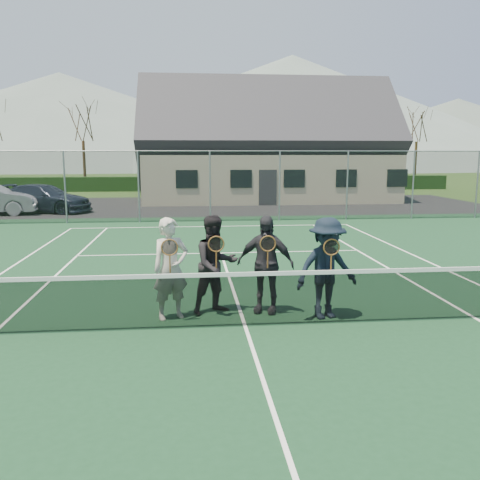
{
  "coord_description": "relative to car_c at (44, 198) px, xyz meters",
  "views": [
    {
      "loc": [
        -0.92,
        -8.18,
        2.92
      ],
      "look_at": [
        0.07,
        1.5,
        1.25
      ],
      "focal_mm": 38.0,
      "sensor_mm": 36.0,
      "label": 1
    }
  ],
  "objects": [
    {
      "name": "perimeter_fence",
      "position": [
        8.06,
        -4.31,
        0.83
      ],
      "size": [
        30.07,
        0.07,
        3.02
      ],
      "color": "slate",
      "rests_on": "ground"
    },
    {
      "name": "tennis_net",
      "position": [
        8.06,
        -17.81,
        -0.15
      ],
      "size": [
        11.68,
        0.08,
        1.1
      ],
      "color": "slate",
      "rests_on": "ground"
    },
    {
      "name": "hedge_row",
      "position": [
        8.06,
        14.19,
        -0.14
      ],
      "size": [
        40.0,
        1.2,
        1.1
      ],
      "primitive_type": "cube",
      "color": "black",
      "rests_on": "ground"
    },
    {
      "name": "court_surface",
      "position": [
        8.06,
        -17.81,
        -0.68
      ],
      "size": [
        30.0,
        30.0,
        0.02
      ],
      "primitive_type": "cube",
      "color": "#14381E",
      "rests_on": "ground"
    },
    {
      "name": "tree_b",
      "position": [
        -0.94,
        15.19,
        5.1
      ],
      "size": [
        3.2,
        3.2,
        7.77
      ],
      "color": "#3A2315",
      "rests_on": "ground"
    },
    {
      "name": "tree_c",
      "position": [
        10.06,
        15.19,
        5.1
      ],
      "size": [
        3.2,
        3.2,
        7.77
      ],
      "color": "#362613",
      "rests_on": "ground"
    },
    {
      "name": "hill_centre",
      "position": [
        28.06,
        77.19,
        10.31
      ],
      "size": [
        120.0,
        120.0,
        22.0
      ],
      "primitive_type": "cone",
      "color": "slate",
      "rests_on": "ground"
    },
    {
      "name": "ground",
      "position": [
        8.06,
        2.19,
        -0.69
      ],
      "size": [
        220.0,
        220.0,
        0.0
      ],
      "primitive_type": "plane",
      "color": "#2B491A",
      "rests_on": "ground"
    },
    {
      "name": "player_b",
      "position": [
        7.61,
        -16.98,
        0.23
      ],
      "size": [
        1.07,
        0.97,
        1.8
      ],
      "color": "black",
      "rests_on": "court_surface"
    },
    {
      "name": "car_c",
      "position": [
        0.0,
        0.0,
        0.0
      ],
      "size": [
        5.14,
        3.35,
        1.39
      ],
      "primitive_type": "imported",
      "rotation": [
        0.0,
        0.0,
        1.25
      ],
      "color": "#192033",
      "rests_on": "ground"
    },
    {
      "name": "court_markings",
      "position": [
        8.06,
        -17.81,
        -0.67
      ],
      "size": [
        11.03,
        23.83,
        0.01
      ],
      "color": "white",
      "rests_on": "court_surface"
    },
    {
      "name": "player_d",
      "position": [
        9.53,
        -17.48,
        0.23
      ],
      "size": [
        1.29,
        0.93,
        1.8
      ],
      "color": "black",
      "rests_on": "court_surface"
    },
    {
      "name": "clubhouse",
      "position": [
        12.06,
        6.19,
        3.3
      ],
      "size": [
        15.6,
        8.2,
        7.7
      ],
      "color": "beige",
      "rests_on": "ground"
    },
    {
      "name": "hill_west",
      "position": [
        -16.94,
        77.19,
        8.31
      ],
      "size": [
        110.0,
        110.0,
        18.0
      ],
      "primitive_type": "cone",
      "color": "slate",
      "rests_on": "ground"
    },
    {
      "name": "tree_d",
      "position": [
        20.06,
        15.19,
        5.1
      ],
      "size": [
        3.2,
        3.2,
        7.77
      ],
      "color": "#3C2316",
      "rests_on": "ground"
    },
    {
      "name": "player_a",
      "position": [
        6.81,
        -17.23,
        0.23
      ],
      "size": [
        0.77,
        0.66,
        1.8
      ],
      "color": "beige",
      "rests_on": "court_surface"
    },
    {
      "name": "player_c",
      "position": [
        8.51,
        -17.04,
        0.23
      ],
      "size": [
        1.14,
        0.79,
        1.8
      ],
      "color": "#26262B",
      "rests_on": "court_surface"
    },
    {
      "name": "hill_east",
      "position": [
        63.06,
        77.19,
        6.31
      ],
      "size": [
        90.0,
        90.0,
        14.0
      ],
      "primitive_type": "cone",
      "color": "#54655A",
      "rests_on": "ground"
    },
    {
      "name": "tree_e",
      "position": [
        26.06,
        15.19,
        5.1
      ],
      "size": [
        3.2,
        3.2,
        7.77
      ],
      "color": "#3A2915",
      "rests_on": "ground"
    },
    {
      "name": "tarmac_carpark",
      "position": [
        4.06,
        2.19,
        -0.69
      ],
      "size": [
        40.0,
        12.0,
        0.01
      ],
      "primitive_type": "cube",
      "color": "black",
      "rests_on": "ground"
    }
  ]
}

